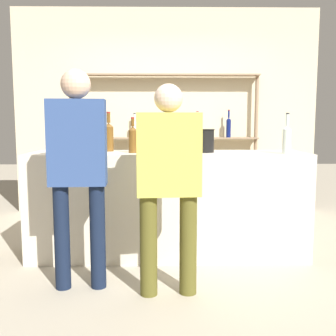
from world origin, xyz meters
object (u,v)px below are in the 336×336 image
object	(u,v)px
cork_jar	(81,143)
customer_left	(78,162)
counter_bottle_2	(133,139)
wine_glass	(136,139)
counter_bottle_1	(67,138)
counter_bottle_4	(287,138)
ice_bucket	(204,141)
counter_bottle_0	(109,136)
counter_bottle_3	(192,137)
customer_center	(168,175)

from	to	relation	value
cork_jar	customer_left	size ratio (longest dim) A/B	0.10
counter_bottle_2	wine_glass	xyz separation A→B (m)	(0.02, 0.10, -0.01)
counter_bottle_1	cork_jar	distance (m)	0.15
counter_bottle_2	counter_bottle_4	xyz separation A→B (m)	(1.37, -0.12, 0.01)
wine_glass	ice_bucket	distance (m)	0.64
counter_bottle_0	counter_bottle_2	bearing A→B (deg)	-39.04
counter_bottle_2	cork_jar	xyz separation A→B (m)	(-0.49, 0.09, -0.05)
customer_left	counter_bottle_4	bearing A→B (deg)	-75.52
counter_bottle_2	customer_left	bearing A→B (deg)	-118.48
counter_bottle_2	counter_bottle_3	xyz separation A→B (m)	(0.55, 0.26, 0.00)
counter_bottle_2	customer_left	size ratio (longest dim) A/B	0.20
customer_left	ice_bucket	bearing A→B (deg)	-57.60
counter_bottle_2	wine_glass	bearing A→B (deg)	79.32
counter_bottle_3	cork_jar	bearing A→B (deg)	-170.82
counter_bottle_1	counter_bottle_2	size ratio (longest dim) A/B	1.04
counter_bottle_2	customer_center	xyz separation A→B (m)	(0.31, -0.79, -0.23)
counter_bottle_3	customer_center	world-z (taller)	customer_center
counter_bottle_1	counter_bottle_3	distance (m)	1.19
cork_jar	customer_left	world-z (taller)	customer_left
counter_bottle_1	customer_left	size ratio (longest dim) A/B	0.20
ice_bucket	customer_center	world-z (taller)	customer_center
counter_bottle_3	wine_glass	size ratio (longest dim) A/B	2.17
counter_bottle_0	customer_left	world-z (taller)	customer_left
ice_bucket	customer_left	xyz separation A→B (m)	(-1.02, -0.73, -0.12)
counter_bottle_0	customer_center	xyz separation A→B (m)	(0.55, -0.99, -0.24)
cork_jar	customer_center	bearing A→B (deg)	-47.42
counter_bottle_2	counter_bottle_3	size ratio (longest dim) A/B	0.92
counter_bottle_2	counter_bottle_0	bearing A→B (deg)	140.96
counter_bottle_2	customer_center	distance (m)	0.88
customer_center	counter_bottle_3	bearing A→B (deg)	-17.19
counter_bottle_1	ice_bucket	bearing A→B (deg)	-2.76
counter_bottle_0	customer_center	bearing A→B (deg)	-60.63
counter_bottle_4	ice_bucket	distance (m)	0.74
counter_bottle_3	counter_bottle_4	world-z (taller)	counter_bottle_4
counter_bottle_3	counter_bottle_2	bearing A→B (deg)	-155.14
counter_bottle_4	wine_glass	xyz separation A→B (m)	(-1.35, 0.22, -0.02)
counter_bottle_3	customer_left	distance (m)	1.31
wine_glass	customer_left	bearing A→B (deg)	-116.44
wine_glass	counter_bottle_1	bearing A→B (deg)	178.00
counter_bottle_4	customer_center	bearing A→B (deg)	-147.68
counter_bottle_1	wine_glass	distance (m)	0.65
ice_bucket	customer_center	distance (m)	0.94
counter_bottle_2	counter_bottle_4	distance (m)	1.37
counter_bottle_1	customer_center	size ratio (longest dim) A/B	0.22
counter_bottle_3	counter_bottle_4	distance (m)	0.90
counter_bottle_1	wine_glass	xyz separation A→B (m)	(0.65, -0.02, -0.01)
counter_bottle_3	wine_glass	distance (m)	0.56
counter_bottle_0	customer_left	distance (m)	0.89
cork_jar	counter_bottle_1	bearing A→B (deg)	166.08
counter_bottle_0	counter_bottle_3	bearing A→B (deg)	4.20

